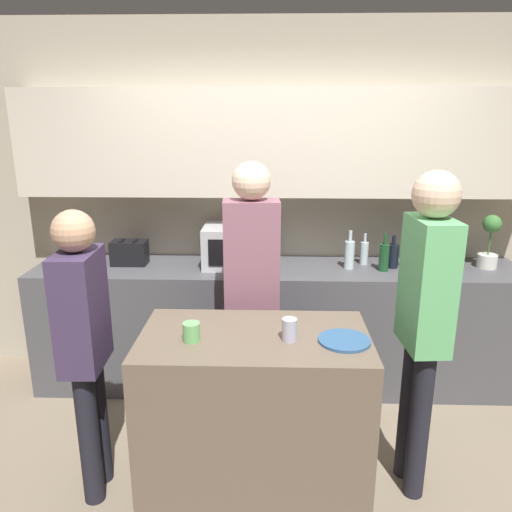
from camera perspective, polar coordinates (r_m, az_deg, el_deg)
The scene contains 20 objects.
back_wall at distance 3.82m, azimuth 2.56°, elevation 8.60°, with size 6.40×0.40×2.70m.
back_counter at distance 3.85m, azimuth 2.41°, elevation -7.94°, with size 3.60×0.62×0.93m.
kitchen_island at distance 2.82m, azimuth -0.17°, elevation -17.64°, with size 1.18×0.67×0.94m.
microwave at distance 3.69m, azimuth -1.94°, elevation 1.16°, with size 0.52×0.39×0.30m.
toaster at distance 3.85m, azimuth -14.26°, elevation 0.38°, with size 0.26×0.16×0.18m.
potted_plant at distance 4.00m, azimuth 25.15°, elevation 1.51°, with size 0.14×0.14×0.40m.
bottle_0 at distance 3.69m, azimuth 10.63°, elevation 0.21°, with size 0.07×0.07×0.28m.
bottle_1 at distance 3.82m, azimuth 12.26°, elevation 0.39°, with size 0.06×0.06×0.24m.
bottle_2 at distance 3.69m, azimuth 14.42°, elevation -0.07°, with size 0.07×0.07×0.27m.
bottle_3 at distance 3.79m, azimuth 15.37°, elevation 0.08°, with size 0.08×0.08×0.24m.
bottle_4 at distance 3.75m, azimuth 17.52°, elevation 0.22°, with size 0.07×0.07×0.32m.
bottle_5 at distance 3.81m, azimuth 18.74°, elevation 0.36°, with size 0.09×0.09×0.32m.
bottle_6 at distance 3.91m, azimuth 20.00°, elevation 0.44°, with size 0.08×0.08×0.29m.
bottle_7 at distance 3.96m, azimuth 21.54°, elevation 0.69°, with size 0.08×0.08×0.33m.
plate_on_island at distance 2.55m, azimuth 10.05°, elevation -9.48°, with size 0.26×0.26×0.01m.
cup_0 at distance 2.52m, azimuth 3.85°, elevation -8.38°, with size 0.08×0.08×0.11m.
cup_1 at distance 2.53m, azimuth -7.39°, elevation -8.59°, with size 0.09×0.09×0.09m.
person_left at distance 3.10m, azimuth -0.51°, elevation -2.24°, with size 0.35×0.23×1.76m.
person_center at distance 2.71m, azimuth 18.73°, elevation -5.71°, with size 0.23×0.35×1.77m.
person_right at distance 2.73m, azimuth -19.07°, elevation -8.53°, with size 0.21×0.35×1.59m.
Camera 1 is at (-0.05, -2.13, 2.03)m, focal length 35.00 mm.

